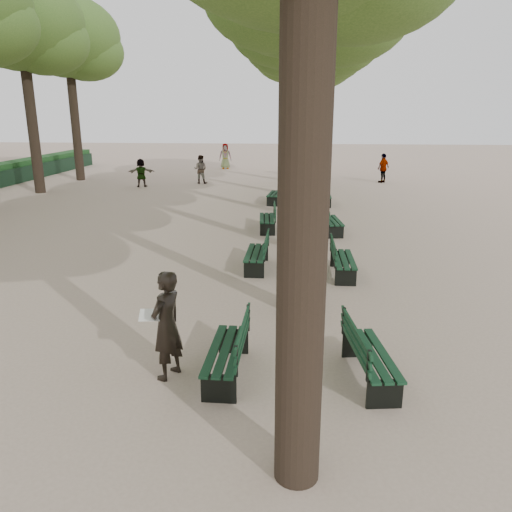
{
  "coord_description": "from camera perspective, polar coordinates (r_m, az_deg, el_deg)",
  "views": [
    {
      "loc": [
        1.45,
        -6.91,
        4.09
      ],
      "look_at": [
        0.6,
        3.0,
        1.2
      ],
      "focal_mm": 35.0,
      "sensor_mm": 36.0,
      "label": 1
    }
  ],
  "objects": [
    {
      "name": "bench_left_2",
      "position": [
        17.77,
        1.29,
        3.8
      ],
      "size": [
        0.7,
        1.84,
        0.92
      ],
      "color": "black",
      "rests_on": "ground"
    },
    {
      "name": "tree_central_3",
      "position": [
        20.22,
        5.53,
        26.28
      ],
      "size": [
        6.0,
        6.0,
        9.95
      ],
      "color": "#33261C",
      "rests_on": "ground"
    },
    {
      "name": "bench_left_3",
      "position": [
        23.14,
        2.16,
        6.7
      ],
      "size": [
        0.73,
        1.84,
        0.92
      ],
      "color": "black",
      "rests_on": "ground"
    },
    {
      "name": "bench_right_1",
      "position": [
        13.02,
        9.9,
        -1.09
      ],
      "size": [
        0.59,
        1.81,
        0.92
      ],
      "color": "black",
      "rests_on": "ground"
    },
    {
      "name": "bench_right_0",
      "position": [
        8.2,
        12.91,
        -11.99
      ],
      "size": [
        0.81,
        1.86,
        0.92
      ],
      "color": "black",
      "rests_on": "ground"
    },
    {
      "name": "tree_far_4",
      "position": [
        28.6,
        -25.35,
        22.93
      ],
      "size": [
        6.0,
        6.0,
        10.45
      ],
      "color": "#33261C",
      "rests_on": "ground"
    },
    {
      "name": "pedestrian_b",
      "position": [
        33.31,
        4.77,
        10.58
      ],
      "size": [
        1.14,
        0.47,
        1.71
      ],
      "primitive_type": "imported",
      "rotation": [
        0.0,
        0.0,
        6.17
      ],
      "color": "#262628",
      "rests_on": "ground"
    },
    {
      "name": "bench_right_3",
      "position": [
        22.97,
        7.83,
        6.49
      ],
      "size": [
        0.57,
        1.8,
        0.92
      ],
      "color": "black",
      "rests_on": "ground"
    },
    {
      "name": "pedestrian_c",
      "position": [
        30.9,
        14.34,
        9.71
      ],
      "size": [
        0.95,
        0.96,
        1.71
      ],
      "primitive_type": "imported",
      "rotation": [
        0.0,
        0.0,
        3.94
      ],
      "color": "#262628",
      "rests_on": "ground"
    },
    {
      "name": "tree_central_4",
      "position": [
        25.16,
        5.44,
        24.28
      ],
      "size": [
        6.0,
        6.0,
        9.95
      ],
      "color": "#33261C",
      "rests_on": "ground"
    },
    {
      "name": "man_with_map",
      "position": [
        7.97,
        -10.18,
        -7.8
      ],
      "size": [
        0.74,
        0.79,
        1.77
      ],
      "color": "black",
      "rests_on": "ground"
    },
    {
      "name": "ground",
      "position": [
        8.16,
        -6.19,
        -13.99
      ],
      "size": [
        120.0,
        120.0,
        0.0
      ],
      "primitive_type": "plane",
      "color": "tan",
      "rests_on": "ground"
    },
    {
      "name": "bench_left_0",
      "position": [
        8.14,
        -3.39,
        -11.79
      ],
      "size": [
        0.59,
        1.81,
        0.92
      ],
      "color": "black",
      "rests_on": "ground"
    },
    {
      "name": "tree_far_5",
      "position": [
        33.04,
        -20.79,
        22.29
      ],
      "size": [
        6.0,
        6.0,
        10.45
      ],
      "color": "#33261C",
      "rests_on": "ground"
    },
    {
      "name": "bench_left_1",
      "position": [
        13.4,
        0.06,
        -0.35
      ],
      "size": [
        0.57,
        1.8,
        0.92
      ],
      "color": "black",
      "rests_on": "ground"
    },
    {
      "name": "pedestrian_d",
      "position": [
        37.39,
        -3.54,
        11.32
      ],
      "size": [
        0.95,
        0.5,
        1.84
      ],
      "primitive_type": "imported",
      "rotation": [
        0.0,
        0.0,
        0.15
      ],
      "color": "#262628",
      "rests_on": "ground"
    },
    {
      "name": "pedestrian_a",
      "position": [
        29.77,
        -6.36,
        9.81
      ],
      "size": [
        0.83,
        0.42,
        1.64
      ],
      "primitive_type": "imported",
      "rotation": [
        0.0,
        0.0,
        3.03
      ],
      "color": "#262628",
      "rests_on": "ground"
    },
    {
      "name": "bench_right_2",
      "position": [
        17.58,
        8.65,
        3.48
      ],
      "size": [
        0.79,
        1.86,
        0.92
      ],
      "color": "black",
      "rests_on": "ground"
    },
    {
      "name": "pedestrian_e",
      "position": [
        28.98,
        -12.99,
        9.25
      ],
      "size": [
        1.49,
        0.64,
        1.57
      ],
      "primitive_type": "imported",
      "rotation": [
        0.0,
        0.0,
        3.37
      ],
      "color": "#262628",
      "rests_on": "ground"
    },
    {
      "name": "tree_central_5",
      "position": [
        30.12,
        5.38,
        22.94
      ],
      "size": [
        6.0,
        6.0,
        9.95
      ],
      "color": "#33261C",
      "rests_on": "ground"
    }
  ]
}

